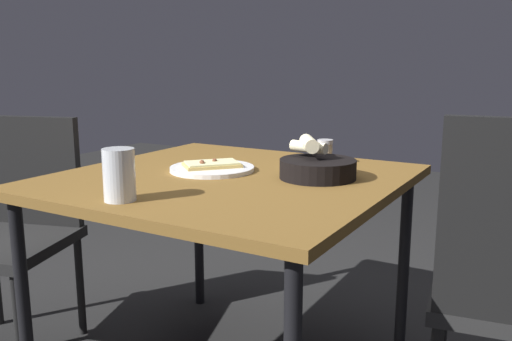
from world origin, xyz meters
The scene contains 6 objects.
dining_table centered at (0.00, 0.00, 0.66)m, with size 1.01×1.02×0.72m.
pizza_plate centered at (0.04, 0.09, 0.73)m, with size 0.28×0.28×0.04m.
bread_basket centered at (0.11, -0.26, 0.75)m, with size 0.24×0.24×0.13m.
beer_glass centered at (-0.40, 0.07, 0.78)m, with size 0.08×0.08×0.14m.
pepper_shaker centered at (0.34, -0.18, 0.75)m, with size 0.05×0.05×0.09m.
chair_near centered at (-0.18, 0.84, 0.50)m, with size 0.55×0.55×0.86m.
Camera 1 is at (-1.42, -0.93, 1.07)m, focal length 38.47 mm.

